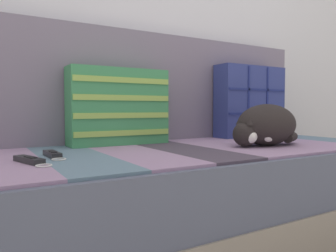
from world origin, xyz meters
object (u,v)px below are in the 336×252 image
Objects in this scene: throw_pillow_striped at (119,107)px; sleeping_cat at (265,126)px; throw_pillow_quilted at (250,102)px; game_remote_far at (30,160)px; game_remote_near at (53,154)px; couch at (197,192)px.

throw_pillow_striped is 0.69m from sleeping_cat.
game_remote_far is at bearing -164.32° from throw_pillow_quilted.
game_remote_near is (-0.36, -0.27, -0.17)m from throw_pillow_striped.
throw_pillow_striped is at bearing 36.58° from game_remote_near.
couch is 0.78m from game_remote_far.
throw_pillow_quilted is 0.98× the size of throw_pillow_striped.
game_remote_near is (-1.21, -0.27, -0.20)m from throw_pillow_quilted.
couch is 0.55m from throw_pillow_striped.
game_remote_near is at bearing 48.26° from game_remote_far.
couch is 4.94× the size of sleeping_cat.
throw_pillow_quilted is at bearing 12.39° from game_remote_near.
throw_pillow_quilted is 1.26m from game_remote_near.
game_remote_near is at bearing 171.69° from sleeping_cat.
game_remote_near is at bearing -143.42° from throw_pillow_striped.
throw_pillow_striped is at bearing 139.77° from couch.
throw_pillow_quilted reaches higher than game_remote_far.
sleeping_cat reaches higher than couch.
game_remote_near is at bearing -167.61° from throw_pillow_quilted.
throw_pillow_quilted is 1.18× the size of sleeping_cat.
sleeping_cat is at bearing -35.65° from throw_pillow_striped.
game_remote_far reaches higher than couch.
throw_pillow_quilted is 0.85m from throw_pillow_striped.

